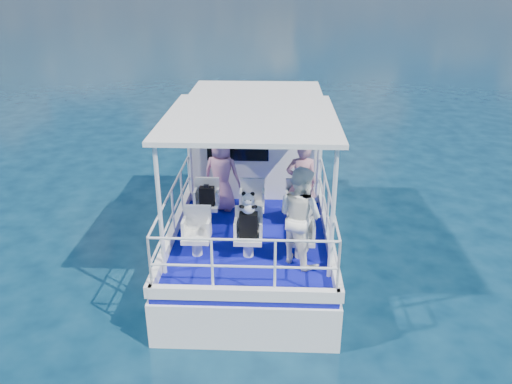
% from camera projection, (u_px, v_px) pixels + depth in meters
% --- Properties ---
extents(ground, '(2000.00, 2000.00, 0.00)m').
position_uv_depth(ground, '(252.00, 266.00, 10.12)').
color(ground, '#071F33').
rests_on(ground, ground).
extents(hull, '(3.00, 7.00, 1.60)m').
position_uv_depth(hull, '(254.00, 242.00, 11.03)').
color(hull, white).
rests_on(hull, ground).
extents(deck, '(2.90, 6.90, 0.10)m').
position_uv_depth(deck, '(254.00, 207.00, 10.69)').
color(deck, '#0A0A89').
rests_on(deck, hull).
extents(cabin, '(2.85, 2.00, 2.20)m').
position_uv_depth(cabin, '(256.00, 138.00, 11.43)').
color(cabin, white).
rests_on(cabin, deck).
extents(canopy, '(3.00, 3.20, 0.08)m').
position_uv_depth(canopy, '(250.00, 117.00, 8.68)').
color(canopy, white).
rests_on(canopy, cabin).
extents(canopy_posts, '(2.77, 2.97, 2.20)m').
position_uv_depth(canopy_posts, '(251.00, 179.00, 9.09)').
color(canopy_posts, white).
rests_on(canopy_posts, deck).
extents(railings, '(2.84, 3.59, 1.00)m').
position_uv_depth(railings, '(250.00, 217.00, 9.03)').
color(railings, white).
rests_on(railings, deck).
extents(seat_port_fwd, '(0.48, 0.46, 0.38)m').
position_uv_depth(seat_port_fwd, '(207.00, 212.00, 9.90)').
color(seat_port_fwd, silver).
rests_on(seat_port_fwd, deck).
extents(seat_center_fwd, '(0.48, 0.46, 0.38)m').
position_uv_depth(seat_center_fwd, '(252.00, 213.00, 9.87)').
color(seat_center_fwd, silver).
rests_on(seat_center_fwd, deck).
extents(seat_stbd_fwd, '(0.48, 0.46, 0.38)m').
position_uv_depth(seat_stbd_fwd, '(297.00, 214.00, 9.83)').
color(seat_stbd_fwd, silver).
rests_on(seat_stbd_fwd, deck).
extents(seat_port_aft, '(0.48, 0.46, 0.38)m').
position_uv_depth(seat_port_aft, '(197.00, 245.00, 8.71)').
color(seat_port_aft, silver).
rests_on(seat_port_aft, deck).
extents(seat_center_aft, '(0.48, 0.46, 0.38)m').
position_uv_depth(seat_center_aft, '(248.00, 246.00, 8.67)').
color(seat_center_aft, silver).
rests_on(seat_center_aft, deck).
extents(seat_stbd_aft, '(0.48, 0.46, 0.38)m').
position_uv_depth(seat_stbd_aft, '(300.00, 247.00, 8.64)').
color(seat_stbd_aft, silver).
rests_on(seat_stbd_aft, deck).
extents(passenger_port_fwd, '(0.67, 0.54, 1.57)m').
position_uv_depth(passenger_port_fwd, '(222.00, 174.00, 10.20)').
color(passenger_port_fwd, '#C37EA1').
rests_on(passenger_port_fwd, deck).
extents(passenger_stbd_fwd, '(0.64, 0.45, 1.66)m').
position_uv_depth(passenger_stbd_fwd, '(301.00, 183.00, 9.63)').
color(passenger_stbd_fwd, '#C27E8E').
rests_on(passenger_stbd_fwd, deck).
extents(passenger_stbd_aft, '(1.05, 1.06, 1.72)m').
position_uv_depth(passenger_stbd_aft, '(300.00, 216.00, 8.24)').
color(passenger_stbd_aft, white).
rests_on(passenger_stbd_aft, deck).
extents(backpack_port, '(0.29, 0.16, 0.38)m').
position_uv_depth(backpack_port, '(207.00, 196.00, 9.70)').
color(backpack_port, black).
rests_on(backpack_port, seat_port_fwd).
extents(backpack_center, '(0.31, 0.17, 0.46)m').
position_uv_depth(backpack_center, '(248.00, 225.00, 8.47)').
color(backpack_center, black).
rests_on(backpack_center, seat_center_aft).
extents(compact_camera, '(0.10, 0.06, 0.06)m').
position_uv_depth(compact_camera, '(206.00, 186.00, 9.60)').
color(compact_camera, black).
rests_on(compact_camera, backpack_port).
extents(panda, '(0.25, 0.21, 0.39)m').
position_uv_depth(panda, '(248.00, 203.00, 8.30)').
color(panda, white).
rests_on(panda, backpack_center).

